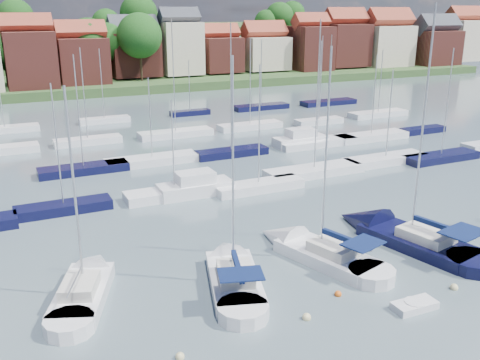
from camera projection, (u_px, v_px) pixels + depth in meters
ground at (179, 143)px, 69.48m from camera, size 260.00×260.00×0.00m
sailboat_left at (232, 272)px, 34.60m from camera, size 6.20×11.70×15.40m
sailboat_centre at (311, 250)px, 37.69m from camera, size 6.21×11.97×15.72m
sailboat_navy at (396, 235)px, 40.35m from camera, size 6.37×13.90×18.53m
sailboat_far at (87, 286)px, 32.94m from camera, size 6.37×10.68×13.83m
tender at (414, 305)px, 30.94m from camera, size 2.68×1.30×0.57m
buoy_a at (180, 358)px, 26.60m from camera, size 0.46×0.46×0.46m
buoy_b at (307, 319)px, 29.98m from camera, size 0.50×0.50×0.50m
buoy_c at (338, 296)px, 32.44m from camera, size 0.44×0.44×0.44m
buoy_d at (454, 289)px, 33.20m from camera, size 0.50×0.50×0.50m
buoy_e at (332, 237)px, 40.87m from camera, size 0.54×0.54×0.54m
marina_field at (207, 147)px, 65.95m from camera, size 79.62×41.41×15.93m
far_shore_town at (77, 55)px, 148.84m from camera, size 212.46×90.00×22.27m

